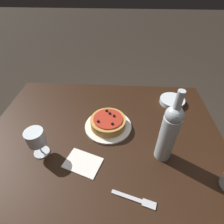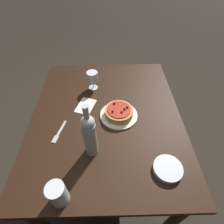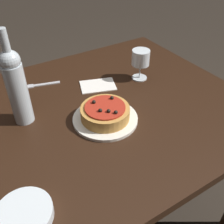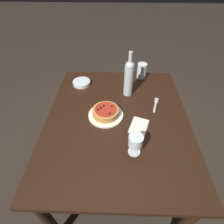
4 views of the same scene
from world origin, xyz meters
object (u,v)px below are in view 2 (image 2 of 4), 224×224
fork (59,133)px  pizza (119,112)px  wine_glass (92,77)px  water_cup (58,194)px  dinner_plate (119,115)px  dining_table (107,123)px  wine_bottle (89,135)px  side_bowl (168,169)px

fork → pizza: bearing=125.7°
wine_glass → water_cup: bearing=-7.9°
dinner_plate → wine_glass: bearing=-148.4°
dining_table → water_cup: bearing=-21.7°
wine_glass → fork: wine_glass is taller
water_cup → fork: (-0.37, -0.08, -0.06)m
pizza → wine_bottle: wine_bottle is taller
wine_bottle → side_bowl: wine_bottle is taller
wine_bottle → dining_table: bearing=163.9°
pizza → wine_glass: size_ratio=1.30×
dinner_plate → water_cup: water_cup is taller
water_cup → pizza: bearing=150.0°
dining_table → side_bowl: side_bowl is taller
dining_table → water_cup: water_cup is taller
dinner_plate → wine_bottle: 0.33m
wine_glass → pizza: bearing=31.6°
dinner_plate → side_bowl: size_ratio=1.64×
water_cup → side_bowl: 0.53m
dinner_plate → water_cup: (0.49, -0.29, 0.06)m
fork → side_bowl: bearing=83.6°
wine_glass → dining_table: bearing=19.8°
wine_glass → water_cup: size_ratio=1.06×
wine_glass → fork: size_ratio=0.83×
pizza → fork: size_ratio=1.09×
wine_glass → water_cup: wine_glass is taller
side_bowl → pizza: bearing=-148.7°
dinner_plate → wine_bottle: wine_bottle is taller
dinner_plate → dining_table: bearing=-103.5°
pizza → side_bowl: bearing=31.3°
dining_table → wine_bottle: wine_bottle is taller
dining_table → fork: size_ratio=7.11×
pizza → dinner_plate: bearing=-87.4°
wine_bottle → dinner_plate: bearing=147.8°
wine_glass → wine_bottle: bearing=2.0°
pizza → water_cup: bearing=-30.0°
dining_table → side_bowl: (0.39, 0.31, 0.11)m
wine_glass → dinner_plate: bearing=31.6°
dinner_plate → water_cup: 0.57m
wine_bottle → fork: wine_bottle is taller
wine_bottle → side_bowl: bearing=72.8°
pizza → wine_bottle: 0.32m
dinner_plate → pizza: (-0.00, 0.00, 0.03)m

